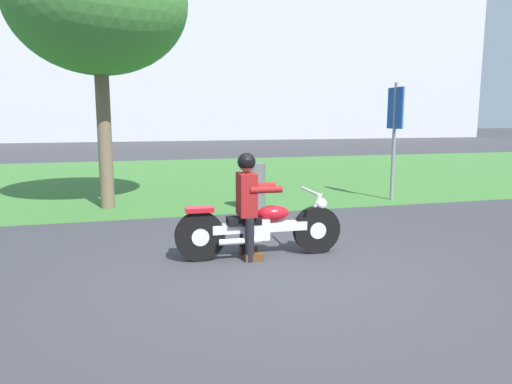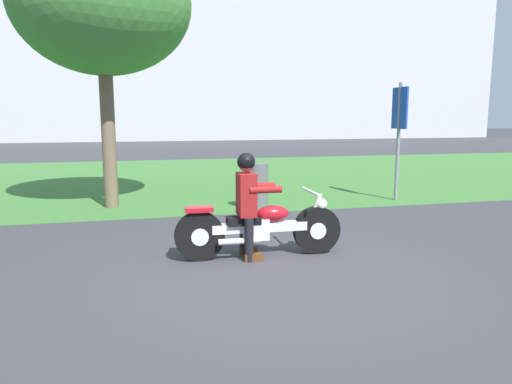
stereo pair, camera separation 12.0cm
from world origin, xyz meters
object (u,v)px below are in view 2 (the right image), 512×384
(rider_lead, at_px, (248,197))
(trash_can, at_px, (257,186))
(tree_roadside, at_px, (102,4))
(sign_banner, at_px, (399,123))
(motorcycle_lead, at_px, (260,228))

(rider_lead, distance_m, trash_can, 3.34)
(rider_lead, xyz_separation_m, tree_roadside, (-1.95, 4.13, 3.22))
(tree_roadside, xyz_separation_m, sign_banner, (6.18, -0.67, -2.31))
(sign_banner, bearing_deg, motorcycle_lead, -139.46)
(trash_can, bearing_deg, sign_banner, 4.75)
(trash_can, bearing_deg, tree_roadside, 161.88)
(rider_lead, xyz_separation_m, trash_can, (0.93, 3.19, -0.35))
(motorcycle_lead, bearing_deg, sign_banner, 42.51)
(tree_roadside, bearing_deg, motorcycle_lead, -62.93)
(motorcycle_lead, bearing_deg, rider_lead, 179.19)
(rider_lead, height_order, trash_can, rider_lead)
(tree_roadside, height_order, trash_can, tree_roadside)
(tree_roadside, height_order, sign_banner, tree_roadside)
(sign_banner, bearing_deg, trash_can, -175.25)
(motorcycle_lead, xyz_separation_m, rider_lead, (-0.17, 0.01, 0.42))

